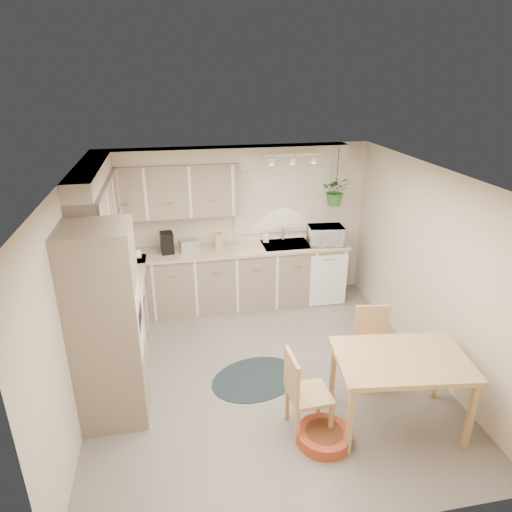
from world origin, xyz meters
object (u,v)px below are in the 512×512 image
at_px(chair_back, 374,348).
at_px(pet_bed, 324,436).
at_px(microwave, 326,233).
at_px(chair_left, 310,392).
at_px(dining_table, 397,391).
at_px(braided_rug, 256,379).

relative_size(chair_back, pet_bed, 1.68).
xyz_separation_m(pet_bed, microwave, (0.94, 2.88, 1.05)).
bearing_deg(pet_bed, chair_left, 115.97).
xyz_separation_m(dining_table, pet_bed, (-0.79, -0.11, -0.34)).
relative_size(braided_rug, pet_bed, 2.02).
bearing_deg(microwave, chair_left, -106.41).
bearing_deg(dining_table, pet_bed, -171.95).
bearing_deg(braided_rug, dining_table, -37.60).
height_order(dining_table, pet_bed, dining_table).
bearing_deg(chair_left, pet_bed, 23.68).
bearing_deg(dining_table, braided_rug, 142.40).
xyz_separation_m(braided_rug, pet_bed, (0.47, -1.09, 0.06)).
distance_m(dining_table, microwave, 2.86).
height_order(chair_left, chair_back, chair_back).
bearing_deg(pet_bed, braided_rug, 113.55).
distance_m(chair_back, braided_rug, 1.42).
xyz_separation_m(chair_back, braided_rug, (-1.32, 0.29, -0.45)).
height_order(dining_table, microwave, microwave).
distance_m(chair_left, chair_back, 1.12).
xyz_separation_m(chair_back, microwave, (0.09, 2.08, 0.66)).
height_order(chair_back, braided_rug, chair_back).
bearing_deg(braided_rug, microwave, 51.71).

